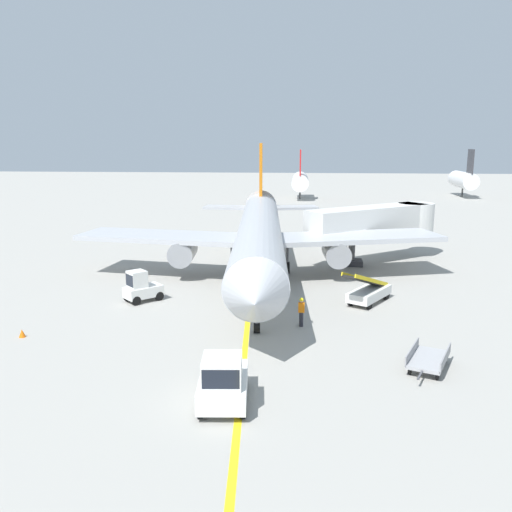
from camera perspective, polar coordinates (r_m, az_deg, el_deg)
The scene contains 13 objects.
ground_plane at distance 27.83m, azimuth 0.71°, elevation -9.78°, with size 300.00×300.00×0.00m, color #9E9B93.
taxi_line_yellow at distance 32.60m, azimuth -0.83°, elevation -6.43°, with size 0.30×80.00×0.01m, color yellow.
airliner at distance 40.76m, azimuth 0.36°, elevation 2.31°, with size 28.55×35.33×10.10m.
jet_bridge at distance 47.81m, azimuth 13.03°, elevation 3.62°, with size 11.80×9.57×4.85m.
pushback_tug at distance 22.05m, azimuth -3.51°, elevation -13.11°, with size 2.17×3.73×2.20m.
baggage_tug_near_wing at distance 36.13m, azimuth -12.05°, elevation -3.30°, with size 2.63×2.61×2.10m.
belt_loader_forward_hold at distance 35.84m, azimuth 11.81°, elevation -3.67°, with size 3.70×4.91×2.59m.
baggage_cart_loaded at distance 26.62m, azimuth 17.76°, elevation -10.35°, with size 2.53×3.77×0.94m.
ground_crew_marshaller at distance 30.78m, azimuth 4.82°, elevation -5.83°, with size 0.36×0.24×1.70m.
safety_cone_nose_left at distance 44.10m, azimuth 1.09°, elevation -1.18°, with size 0.36×0.36×0.44m, color orange.
safety_cone_nose_right at distance 31.89m, azimuth -23.51°, elevation -7.50°, with size 0.36×0.36×0.44m, color orange.
distant_aircraft_far_left at distance 97.85m, azimuth 4.69°, elevation 7.93°, with size 3.00×10.10×8.80m.
distant_aircraft_mid_left at distance 108.15m, azimuth 21.10°, elevation 7.57°, with size 3.00×10.10×8.80m.
Camera 1 is at (1.77, -25.75, 10.41)m, focal length 37.80 mm.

